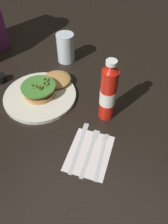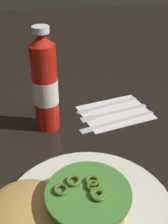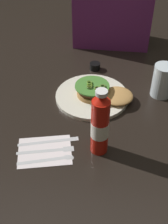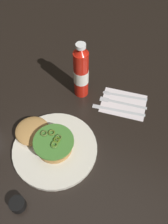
{
  "view_description": "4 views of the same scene",
  "coord_description": "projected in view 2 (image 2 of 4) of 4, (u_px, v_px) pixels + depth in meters",
  "views": [
    {
      "loc": [
        -0.56,
        -0.42,
        0.62
      ],
      "look_at": [
        -0.14,
        -0.16,
        0.07
      ],
      "focal_mm": 34.91,
      "sensor_mm": 36.0,
      "label": 1
    },
    {
      "loc": [
        -0.05,
        0.36,
        0.4
      ],
      "look_at": [
        -0.13,
        -0.13,
        0.08
      ],
      "focal_mm": 44.71,
      "sensor_mm": 36.0,
      "label": 2
    },
    {
      "loc": [
        -0.02,
        -0.87,
        0.74
      ],
      "look_at": [
        -0.11,
        -0.12,
        0.08
      ],
      "focal_mm": 47.58,
      "sensor_mm": 36.0,
      "label": 3
    },
    {
      "loc": [
        -0.37,
        0.35,
        0.74
      ],
      "look_at": [
        -0.13,
        -0.1,
        0.04
      ],
      "focal_mm": 37.63,
      "sensor_mm": 36.0,
      "label": 4
    }
  ],
  "objects": [
    {
      "name": "fork_utensil",
      "position": [
        109.0,
        113.0,
        0.73
      ],
      "size": [
        0.19,
        0.06,
        0.0
      ],
      "color": "silver",
      "rests_on": "napkin"
    },
    {
      "name": "ground_plane",
      "position": [
        27.0,
        194.0,
        0.5
      ],
      "size": [
        3.0,
        3.0,
        0.0
      ],
      "primitive_type": "plane",
      "color": "black"
    },
    {
      "name": "spoon_utensil",
      "position": [
        99.0,
        106.0,
        0.75
      ],
      "size": [
        0.18,
        0.07,
        0.0
      ],
      "color": "silver",
      "rests_on": "napkin"
    },
    {
      "name": "burger_sandwich",
      "position": [
        66.0,
        203.0,
        0.44
      ],
      "size": [
        0.23,
        0.14,
        0.05
      ],
      "color": "#BC8748",
      "rests_on": "dinner_plate"
    },
    {
      "name": "ketchup_bottle",
      "position": [
        45.0,
        85.0,
        0.62
      ],
      "size": [
        0.06,
        0.06,
        0.24
      ],
      "color": "red",
      "rests_on": "ground_plane"
    },
    {
      "name": "dinner_plate",
      "position": [
        88.0,
        214.0,
        0.46
      ],
      "size": [
        0.29,
        0.29,
        0.02
      ],
      "primitive_type": "cylinder",
      "color": "silver",
      "rests_on": "ground_plane"
    },
    {
      "name": "butter_knife",
      "position": [
        114.0,
        121.0,
        0.69
      ],
      "size": [
        0.2,
        0.07,
        0.0
      ],
      "color": "silver",
      "rests_on": "napkin"
    },
    {
      "name": "napkin",
      "position": [
        115.0,
        112.0,
        0.73
      ],
      "size": [
        0.2,
        0.17,
        0.0
      ],
      "primitive_type": "cube",
      "rotation": [
        0.0,
        0.0,
        0.23
      ],
      "color": "white",
      "rests_on": "ground_plane"
    }
  ]
}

